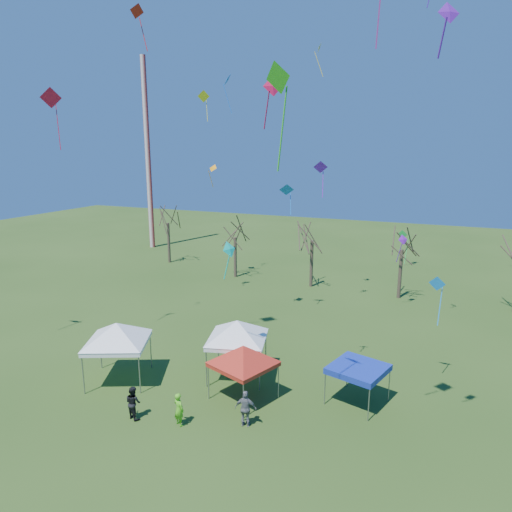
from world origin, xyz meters
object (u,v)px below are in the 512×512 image
(tree_3, at_px, (403,232))
(tent_white_west, at_px, (116,327))
(tree_1, at_px, (235,223))
(person_green, at_px, (179,409))
(radio_mast, at_px, (148,155))
(tree_0, at_px, (167,209))
(tent_white_mid, at_px, (237,324))
(tent_red, at_px, (243,349))
(tent_blue, at_px, (358,369))
(tree_2, at_px, (313,224))
(person_grey, at_px, (246,409))
(person_dark, at_px, (133,402))

(tree_3, bearing_deg, tent_white_west, -121.10)
(tree_1, height_order, person_green, tree_1)
(radio_mast, bearing_deg, tree_3, -16.31)
(tree_0, distance_m, tent_white_west, 29.10)
(tent_white_mid, height_order, person_green, tent_white_mid)
(tree_3, height_order, tent_red, tree_3)
(tree_0, xyz_separation_m, tree_1, (10.08, -2.73, -0.70))
(tree_1, bearing_deg, radio_mast, 151.52)
(tree_3, bearing_deg, tent_blue, -90.45)
(tree_1, xyz_separation_m, tree_2, (8.40, -0.27, 0.50))
(tent_white_mid, bearing_deg, tree_3, 69.14)
(tree_0, relative_size, person_green, 4.95)
(radio_mast, distance_m, person_green, 45.07)
(tent_white_west, height_order, person_grey, tent_white_west)
(tree_0, xyz_separation_m, tent_white_west, (13.44, -25.62, -3.16))
(tree_2, bearing_deg, tent_blue, -67.24)
(radio_mast, relative_size, tree_3, 3.16)
(radio_mast, bearing_deg, person_green, -52.93)
(tree_1, bearing_deg, person_dark, -75.68)
(tree_1, distance_m, tree_3, 16.81)
(tent_blue, bearing_deg, tent_white_west, -167.47)
(tent_red, bearing_deg, tent_blue, 19.04)
(tree_2, bearing_deg, tent_white_west, -102.57)
(person_green, bearing_deg, tent_red, -98.08)
(radio_mast, xyz_separation_m, person_dark, (23.81, -35.11, -11.64))
(tree_1, bearing_deg, tree_2, -1.85)
(tent_red, bearing_deg, tree_0, 130.41)
(tree_0, bearing_deg, person_grey, -50.57)
(tent_red, bearing_deg, tree_3, 74.53)
(person_green, bearing_deg, person_dark, 29.09)
(tent_red, bearing_deg, radio_mast, 131.98)
(tent_white_mid, relative_size, tent_blue, 1.35)
(tree_0, relative_size, tree_3, 1.07)
(tent_white_west, relative_size, person_dark, 2.54)
(tent_white_mid, bearing_deg, tree_1, 115.75)
(tree_0, distance_m, person_dark, 33.48)
(tree_0, height_order, person_green, tree_0)
(tree_3, bearing_deg, radio_mast, 163.69)
(tree_2, relative_size, person_dark, 4.77)
(radio_mast, xyz_separation_m, tree_3, (34.03, -9.96, -6.42))
(tree_0, height_order, tree_3, tree_0)
(radio_mast, xyz_separation_m, tree_0, (7.15, -6.62, -6.01))
(tree_2, distance_m, tent_blue, 21.76)
(radio_mast, relative_size, tent_white_mid, 5.62)
(tent_blue, bearing_deg, person_green, -144.43)
(person_grey, bearing_deg, tent_blue, -149.71)
(tree_1, height_order, tree_3, tree_3)
(radio_mast, distance_m, tree_0, 11.45)
(tent_blue, bearing_deg, tree_1, 129.87)
(tree_0, height_order, tent_white_mid, tree_0)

